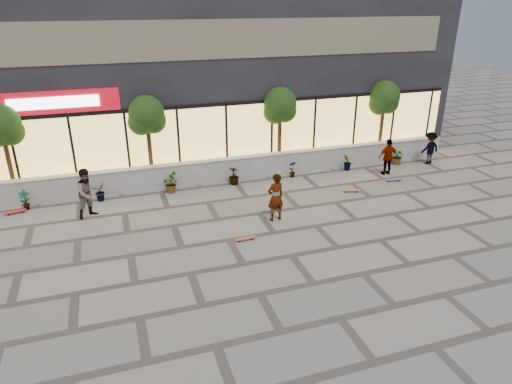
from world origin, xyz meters
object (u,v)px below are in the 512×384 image
object	(u,v)px
skater_center	(276,197)
tree_mideast	(280,107)
skater_left	(88,193)
skateboard_right_near	(352,190)
tree_east	(384,100)
skateboard_left	(15,212)
skateboard_right_far	(394,179)
skater_right_near	(388,157)
skater_right_far	(430,148)
tree_west	(1,128)
skateboard_center	(245,238)
tree_midwest	(147,117)

from	to	relation	value
skater_center	tree_mideast	bearing A→B (deg)	-123.58
skater_left	skateboard_right_near	world-z (taller)	skater_left
tree_east	skateboard_right_near	world-z (taller)	tree_east
skateboard_left	skateboard_right_far	world-z (taller)	same
skater_right_near	skateboard_right_far	xyz separation A→B (m)	(-0.17, -0.87, -0.78)
skateboard_left	skater_center	bearing A→B (deg)	-32.36
skater_right_far	skateboard_right_near	distance (m)	5.81
skateboard_right_far	tree_east	bearing A→B (deg)	77.45
tree_west	tree_east	world-z (taller)	same
skater_center	skater_left	bearing A→B (deg)	-32.26
skater_left	skateboard_center	size ratio (longest dim) A/B	2.54
skater_left	skateboard_right_far	xyz separation A→B (m)	(12.93, -0.52, -0.87)
tree_west	skateboard_left	xyz separation A→B (m)	(0.13, -1.50, -2.91)
skateboard_left	skateboard_right_near	bearing A→B (deg)	-20.23
tree_east	skater_right_far	world-z (taller)	tree_east
skater_center	skateboard_right_near	xyz separation A→B (m)	(4.01, 1.46, -0.84)
tree_midwest	skateboard_right_near	size ratio (longest dim) A/B	5.13
skateboard_left	skateboard_right_far	bearing A→B (deg)	-16.95
tree_west	skater_center	size ratio (longest dim) A/B	2.14
tree_midwest	skater_right_near	distance (m)	10.96
skater_left	skateboard_center	xyz separation A→B (m)	(4.97, -3.63, -0.87)
tree_mideast	skateboard_center	size ratio (longest dim) A/B	5.25
skateboard_center	skateboard_right_near	world-z (taller)	same
skateboard_center	skateboard_left	distance (m)	9.09
tree_west	skater_left	distance (m)	4.42
tree_west	skateboard_center	world-z (taller)	tree_west
skater_right_far	skateboard_left	distance (m)	18.68
tree_east	tree_midwest	bearing A→B (deg)	180.00
tree_midwest	skateboard_left	world-z (taller)	tree_midwest
skater_left	skater_center	bearing A→B (deg)	-51.58
skater_center	skater_right_far	xyz separation A→B (m)	(9.41, 3.49, -0.11)
tree_mideast	skater_right_near	distance (m)	5.48
skater_right_far	skateboard_right_near	world-z (taller)	skater_right_far
skater_left	skateboard_right_near	size ratio (longest dim) A/B	2.48
tree_midwest	skater_left	world-z (taller)	tree_midwest
tree_west	skateboard_right_far	size ratio (longest dim) A/B	4.95
tree_mideast	skater_right_near	size ratio (longest dim) A/B	2.30
tree_west	skater_right_near	bearing A→B (deg)	-8.13
skateboard_left	skateboard_right_near	size ratio (longest dim) A/B	1.05
tree_west	skateboard_left	distance (m)	3.27
tree_west	skater_left	bearing A→B (deg)	-42.24
skateboard_center	skater_right_near	bearing A→B (deg)	24.42
tree_midwest	skater_right_far	world-z (taller)	tree_midwest
tree_mideast	skateboard_right_near	world-z (taller)	tree_mideast
tree_midwest	skater_center	distance (m)	6.76
skateboard_center	skateboard_left	xyz separation A→B (m)	(-7.74, 4.77, 0.00)
tree_east	tree_west	bearing A→B (deg)	180.00
skateboard_right_far	tree_mideast	bearing A→B (deg)	151.74
tree_west	skater_right_far	bearing A→B (deg)	-5.00
skater_center	skateboard_left	size ratio (longest dim) A/B	2.29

